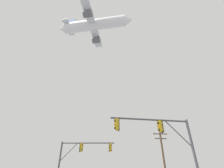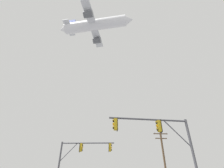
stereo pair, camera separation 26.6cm
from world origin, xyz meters
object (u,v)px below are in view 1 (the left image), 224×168
Objects in this scene: signal_pole_far at (79,155)px; airplane at (95,25)px; signal_pole_near at (164,137)px; utility_pole at (164,161)px.

airplane is at bearing 92.47° from signal_pole_far.
signal_pole_near is 13.44m from utility_pole.
signal_pole_far is at bearing -87.53° from airplane.
utility_pole is at bearing 20.98° from signal_pole_far.
utility_pole is 46.24m from airplane.
airplane is (-8.05, 24.86, 42.93)m from signal_pole_near.
signal_pole_near is at bearing -108.79° from utility_pole.
utility_pole reaches higher than signal_pole_far.
airplane is at bearing 135.59° from utility_pole.
utility_pole is at bearing 71.21° from signal_pole_near.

